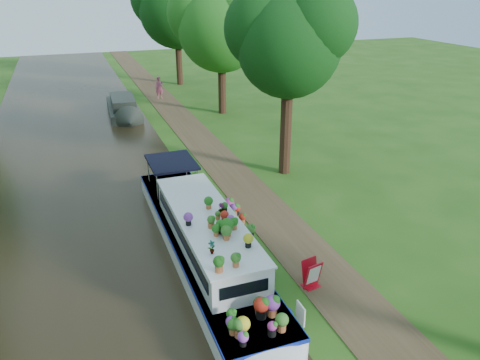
% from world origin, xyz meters
% --- Properties ---
extents(ground, '(100.00, 100.00, 0.00)m').
position_xyz_m(ground, '(0.00, 0.00, 0.00)').
color(ground, '#244F13').
rests_on(ground, ground).
extents(canal_water, '(10.00, 100.00, 0.02)m').
position_xyz_m(canal_water, '(-6.00, 0.00, 0.01)').
color(canal_water, black).
rests_on(canal_water, ground).
extents(towpath, '(2.20, 100.00, 0.03)m').
position_xyz_m(towpath, '(1.20, 0.00, 0.01)').
color(towpath, '#463620').
rests_on(towpath, ground).
extents(plant_boat, '(2.29, 13.52, 2.27)m').
position_xyz_m(plant_boat, '(-2.25, -3.69, 0.85)').
color(plant_boat, white).
rests_on(plant_boat, canal_water).
extents(tree_near_overhang, '(5.52, 5.28, 8.99)m').
position_xyz_m(tree_near_overhang, '(3.79, 3.06, 6.60)').
color(tree_near_overhang, black).
rests_on(tree_near_overhang, ground).
extents(tree_near_mid, '(6.90, 6.60, 9.40)m').
position_xyz_m(tree_near_mid, '(4.48, 15.08, 6.44)').
color(tree_near_mid, black).
rests_on(tree_near_mid, ground).
extents(tree_near_far, '(7.59, 7.26, 10.30)m').
position_xyz_m(tree_near_far, '(3.98, 26.09, 7.05)').
color(tree_near_far, black).
rests_on(tree_near_far, ground).
extents(second_boat, '(2.30, 7.09, 1.36)m').
position_xyz_m(second_boat, '(-2.38, 16.79, 0.55)').
color(second_boat, '#222722').
rests_on(second_boat, canal_water).
extents(sandwich_board, '(0.61, 0.56, 0.92)m').
position_xyz_m(sandwich_board, '(0.45, -6.04, 0.45)').
color(sandwich_board, red).
rests_on(sandwich_board, towpath).
extents(pedestrian_pink, '(0.67, 0.45, 1.79)m').
position_xyz_m(pedestrian_pink, '(1.08, 20.97, 0.92)').
color(pedestrian_pink, '#C04F65').
rests_on(pedestrian_pink, towpath).
extents(verge_plant, '(0.42, 0.40, 0.38)m').
position_xyz_m(verge_plant, '(-0.60, 3.83, 0.19)').
color(verge_plant, '#206D20').
rests_on(verge_plant, ground).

